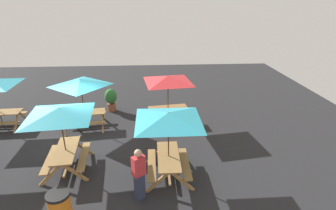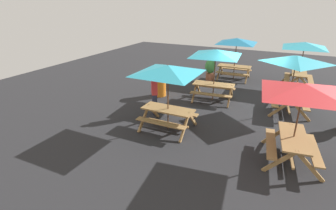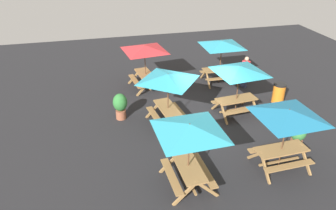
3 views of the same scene
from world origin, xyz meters
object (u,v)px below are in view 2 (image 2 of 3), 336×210
at_px(picnic_table_3, 216,57).
at_px(person_standing, 154,93).
at_px(picnic_table_5, 304,48).
at_px(picnic_table_4, 237,44).
at_px(picnic_table_1, 302,95).
at_px(picnic_table_2, 168,74).
at_px(potted_plant_1, 210,69).
at_px(picnic_table_0, 296,63).
at_px(trash_bin_orange, 160,86).

xyz_separation_m(picnic_table_3, person_standing, (2.53, -1.62, -1.10)).
bearing_deg(picnic_table_5, picnic_table_4, -90.62).
bearing_deg(person_standing, picnic_table_5, 108.60).
xyz_separation_m(picnic_table_3, picnic_table_4, (-3.81, 0.06, 0.00)).
bearing_deg(picnic_table_1, picnic_table_5, 172.47).
relative_size(picnic_table_4, person_standing, 1.69).
xyz_separation_m(picnic_table_2, potted_plant_1, (-6.45, -0.52, -1.34)).
bearing_deg(picnic_table_0, picnic_table_3, -95.39).
relative_size(picnic_table_5, trash_bin_orange, 2.88).
bearing_deg(picnic_table_0, picnic_table_1, -3.18).
bearing_deg(picnic_table_1, potted_plant_1, -153.55).
relative_size(picnic_table_4, picnic_table_5, 1.00).
distance_m(potted_plant_1, person_standing, 5.58).
height_order(picnic_table_1, person_standing, picnic_table_1).
height_order(picnic_table_3, trash_bin_orange, picnic_table_3).
distance_m(picnic_table_3, picnic_table_5, 5.17).
relative_size(trash_bin_orange, person_standing, 0.59).
bearing_deg(trash_bin_orange, picnic_table_5, 127.26).
height_order(picnic_table_1, picnic_table_3, same).
height_order(picnic_table_4, potted_plant_1, picnic_table_4).
bearing_deg(picnic_table_3, person_standing, -128.34).
bearing_deg(picnic_table_2, trash_bin_orange, 122.43).
relative_size(picnic_table_1, picnic_table_2, 0.99).
bearing_deg(trash_bin_orange, picnic_table_1, 61.67).
relative_size(picnic_table_1, person_standing, 1.68).
distance_m(picnic_table_3, picnic_table_4, 3.81).
relative_size(picnic_table_0, picnic_table_5, 0.83).
bearing_deg(picnic_table_4, picnic_table_0, -52.76).
bearing_deg(picnic_table_3, potted_plant_1, 104.45).
bearing_deg(potted_plant_1, picnic_table_1, 33.94).
height_order(picnic_table_1, picnic_table_5, same).
height_order(picnic_table_1, picnic_table_2, same).
relative_size(picnic_table_1, picnic_table_4, 0.99).
bearing_deg(picnic_table_1, picnic_table_4, -163.47).
relative_size(trash_bin_orange, potted_plant_1, 0.84).
relative_size(picnic_table_4, trash_bin_orange, 2.88).
height_order(picnic_table_2, picnic_table_5, same).
bearing_deg(picnic_table_4, picnic_table_5, -0.86).
bearing_deg(potted_plant_1, picnic_table_3, 20.16).
height_order(picnic_table_3, potted_plant_1, picnic_table_3).
distance_m(picnic_table_4, potted_plant_1, 1.94).
distance_m(trash_bin_orange, potted_plant_1, 3.79).
distance_m(picnic_table_5, potted_plant_1, 4.79).
distance_m(picnic_table_0, picnic_table_5, 3.81).
xyz_separation_m(picnic_table_0, person_standing, (2.63, -4.75, -1.10)).
height_order(picnic_table_1, picnic_table_4, same).
relative_size(picnic_table_2, trash_bin_orange, 2.89).
xyz_separation_m(picnic_table_0, picnic_table_2, (3.53, -3.72, 0.00)).
distance_m(picnic_table_0, potted_plant_1, 5.32).
bearing_deg(picnic_table_1, picnic_table_0, 176.54).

